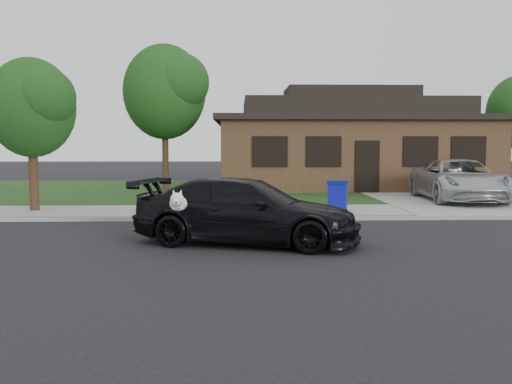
{
  "coord_description": "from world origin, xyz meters",
  "views": [
    {
      "loc": [
        -1.3,
        -12.25,
        2.11
      ],
      "look_at": [
        -0.92,
        -0.11,
        1.1
      ],
      "focal_mm": 40.0,
      "sensor_mm": 36.0,
      "label": 1
    }
  ],
  "objects": [
    {
      "name": "tree_0",
      "position": [
        -4.34,
        12.88,
        4.48
      ],
      "size": [
        3.78,
        3.6,
        6.34
      ],
      "color": "#332114",
      "rests_on": "ground"
    },
    {
      "name": "sedan",
      "position": [
        -1.12,
        -0.21,
        0.7
      ],
      "size": [
        5.18,
        3.26,
        1.4
      ],
      "rotation": [
        0.0,
        0.0,
        1.28
      ],
      "color": "black",
      "rests_on": "ground"
    },
    {
      "name": "sidewalk",
      "position": [
        0.0,
        5.0,
        0.06
      ],
      "size": [
        60.0,
        3.0,
        0.12
      ],
      "primitive_type": "cube",
      "color": "gray",
      "rests_on": "ground"
    },
    {
      "name": "ground",
      "position": [
        0.0,
        0.0,
        0.0
      ],
      "size": [
        120.0,
        120.0,
        0.0
      ],
      "primitive_type": "plane",
      "color": "black",
      "rests_on": "ground"
    },
    {
      "name": "minivan",
      "position": [
        6.48,
        7.56,
        0.87
      ],
      "size": [
        2.76,
        5.4,
        1.46
      ],
      "primitive_type": "imported",
      "rotation": [
        0.0,
        0.0,
        -0.06
      ],
      "color": "#B6B9BE",
      "rests_on": "driveway"
    },
    {
      "name": "lawn",
      "position": [
        0.0,
        13.0,
        0.07
      ],
      "size": [
        60.0,
        13.0,
        0.13
      ],
      "primitive_type": "cube",
      "color": "#193814",
      "rests_on": "ground"
    },
    {
      "name": "driveway",
      "position": [
        6.0,
        10.0,
        0.07
      ],
      "size": [
        4.5,
        13.0,
        0.14
      ],
      "primitive_type": "cube",
      "color": "gray",
      "rests_on": "ground"
    },
    {
      "name": "house",
      "position": [
        4.0,
        15.0,
        2.13
      ],
      "size": [
        12.6,
        8.6,
        4.65
      ],
      "color": "#422B1C",
      "rests_on": "ground"
    },
    {
      "name": "curb",
      "position": [
        0.0,
        3.5,
        0.06
      ],
      "size": [
        60.0,
        0.12,
        0.12
      ],
      "primitive_type": "cube",
      "color": "gray",
      "rests_on": "ground"
    },
    {
      "name": "recycling_bin",
      "position": [
        1.63,
        4.34,
        0.6
      ],
      "size": [
        0.71,
        0.71,
        0.95
      ],
      "rotation": [
        0.0,
        0.0,
        -0.29
      ],
      "color": "#0D1496",
      "rests_on": "sidewalk"
    },
    {
      "name": "tree_2",
      "position": [
        -7.38,
        5.11,
        3.27
      ],
      "size": [
        2.73,
        2.6,
        4.59
      ],
      "color": "#332114",
      "rests_on": "ground"
    }
  ]
}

